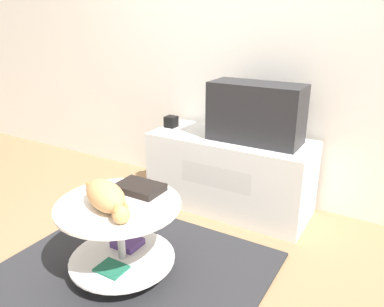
# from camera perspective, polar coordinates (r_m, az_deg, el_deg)

# --- Properties ---
(ground_plane) EXTENTS (12.00, 12.00, 0.00)m
(ground_plane) POSITION_cam_1_polar(r_m,az_deg,el_deg) (2.39, -9.73, -18.11)
(ground_plane) COLOR #93704C
(wall_back) EXTENTS (8.00, 0.05, 2.60)m
(wall_back) POSITION_cam_1_polar(r_m,az_deg,el_deg) (3.13, 6.95, 16.90)
(wall_back) COLOR silver
(wall_back) RESTS_ON ground_plane
(rug) EXTENTS (1.52, 1.41, 0.02)m
(rug) POSITION_cam_1_polar(r_m,az_deg,el_deg) (2.38, -9.74, -17.92)
(rug) COLOR #28282B
(rug) RESTS_ON ground_plane
(tv_stand) EXTENTS (1.27, 0.52, 0.60)m
(tv_stand) POSITION_cam_1_polar(r_m,az_deg,el_deg) (3.00, 5.75, -2.97)
(tv_stand) COLOR silver
(tv_stand) RESTS_ON ground_plane
(tv) EXTENTS (0.68, 0.30, 0.43)m
(tv) POSITION_cam_1_polar(r_m,az_deg,el_deg) (2.77, 9.70, 6.13)
(tv) COLOR #232326
(tv) RESTS_ON tv_stand
(speaker) EXTENTS (0.09, 0.09, 0.09)m
(speaker) POSITION_cam_1_polar(r_m,az_deg,el_deg) (3.15, -3.19, 4.86)
(speaker) COLOR black
(speaker) RESTS_ON tv_stand
(coffee_table) EXTENTS (0.70, 0.70, 0.47)m
(coffee_table) POSITION_cam_1_polar(r_m,az_deg,el_deg) (2.23, -10.86, -11.51)
(coffee_table) COLOR #B2B2B7
(coffee_table) RESTS_ON rug
(dvd_box) EXTENTS (0.28, 0.19, 0.04)m
(dvd_box) POSITION_cam_1_polar(r_m,az_deg,el_deg) (2.26, -8.01, -5.19)
(dvd_box) COLOR black
(dvd_box) RESTS_ON coffee_table
(cat) EXTENTS (0.51, 0.30, 0.15)m
(cat) POSITION_cam_1_polar(r_m,az_deg,el_deg) (2.07, -12.92, -6.46)
(cat) COLOR tan
(cat) RESTS_ON coffee_table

